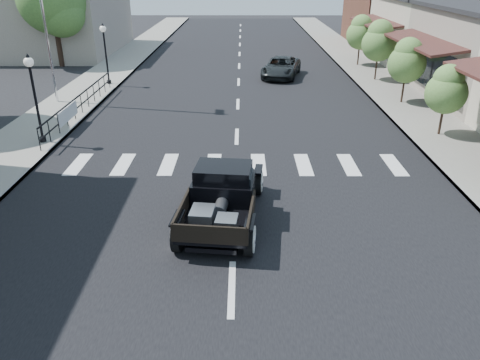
{
  "coord_description": "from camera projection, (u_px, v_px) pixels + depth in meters",
  "views": [
    {
      "loc": [
        0.22,
        -11.29,
        6.42
      ],
      "look_at": [
        0.16,
        0.54,
        1.0
      ],
      "focal_mm": 35.0,
      "sensor_mm": 36.0,
      "label": 1
    }
  ],
  "objects": [
    {
      "name": "lamp_post_c",
      "position": [
        106.0,
        54.0,
        26.75
      ],
      "size": [
        0.36,
        0.36,
        3.38
      ],
      "primitive_type": null,
      "color": "black",
      "rests_on": "sidewalk_left"
    },
    {
      "name": "small_tree_b",
      "position": [
        445.0,
        101.0,
        18.63
      ],
      "size": [
        1.64,
        1.64,
        2.73
      ],
      "primitive_type": null,
      "color": "#4D7535",
      "rests_on": "sidewalk_right"
    },
    {
      "name": "lamp_post_b",
      "position": [
        36.0,
        99.0,
        17.66
      ],
      "size": [
        0.36,
        0.36,
        3.38
      ],
      "primitive_type": null,
      "color": "black",
      "rests_on": "sidewalk_left"
    },
    {
      "name": "low_building_left",
      "position": [
        53.0,
        20.0,
        37.42
      ],
      "size": [
        10.0,
        12.0,
        5.0
      ],
      "primitive_type": "cube",
      "color": "#ACA090",
      "rests_on": "ground"
    },
    {
      "name": "big_tree_far",
      "position": [
        54.0,
        16.0,
        31.6
      ],
      "size": [
        4.58,
        4.58,
        6.72
      ],
      "primitive_type": null,
      "color": "#416B2E",
      "rests_on": "ground"
    },
    {
      "name": "small_tree_e",
      "position": [
        360.0,
        41.0,
        32.07
      ],
      "size": [
        1.93,
        1.93,
        3.21
      ],
      "primitive_type": null,
      "color": "#4D7535",
      "rests_on": "sidewalk_right"
    },
    {
      "name": "small_tree_c",
      "position": [
        406.0,
        72.0,
        23.09
      ],
      "size": [
        1.84,
        1.84,
        3.06
      ],
      "primitive_type": null,
      "color": "#4D7535",
      "rests_on": "sidewalk_right"
    },
    {
      "name": "sidewalk_right",
      "position": [
        388.0,
        89.0,
        26.51
      ],
      "size": [
        3.0,
        80.0,
        0.15
      ],
      "primitive_type": "cube",
      "color": "gray",
      "rests_on": "ground"
    },
    {
      "name": "hotrod_pickup",
      "position": [
        223.0,
        195.0,
        12.64
      ],
      "size": [
        2.62,
        4.8,
        1.59
      ],
      "primitive_type": null,
      "rotation": [
        0.0,
        0.0,
        -0.11
      ],
      "color": "black",
      "rests_on": "ground"
    },
    {
      "name": "ground",
      "position": [
        234.0,
        221.0,
        12.94
      ],
      "size": [
        120.0,
        120.0,
        0.0
      ],
      "primitive_type": "plane",
      "color": "black",
      "rests_on": "ground"
    },
    {
      "name": "banner",
      "position": [
        69.0,
        119.0,
        20.05
      ],
      "size": [
        0.04,
        2.2,
        0.6
      ],
      "primitive_type": null,
      "color": "silver",
      "rests_on": "sidewalk_left"
    },
    {
      "name": "sidewalk_left",
      "position": [
        89.0,
        89.0,
        26.58
      ],
      "size": [
        3.0,
        80.0,
        0.15
      ],
      "primitive_type": "cube",
      "color": "gray",
      "rests_on": "ground"
    },
    {
      "name": "road",
      "position": [
        238.0,
        90.0,
        26.57
      ],
      "size": [
        14.0,
        80.0,
        0.02
      ],
      "primitive_type": "cube",
      "color": "black",
      "rests_on": "ground"
    },
    {
      "name": "small_tree_d",
      "position": [
        378.0,
        51.0,
        27.77
      ],
      "size": [
        2.02,
        2.02,
        3.36
      ],
      "primitive_type": null,
      "color": "#4D7535",
      "rests_on": "sidewalk_right"
    },
    {
      "name": "railing",
      "position": [
        81.0,
        102.0,
        21.79
      ],
      "size": [
        0.08,
        10.0,
        1.0
      ],
      "primitive_type": null,
      "color": "black",
      "rests_on": "sidewalk_left"
    },
    {
      "name": "second_car",
      "position": [
        281.0,
        68.0,
        29.46
      ],
      "size": [
        3.0,
        4.74,
        1.22
      ],
      "primitive_type": "imported",
      "rotation": [
        0.0,
        0.0,
        -0.24
      ],
      "color": "black",
      "rests_on": "ground"
    },
    {
      "name": "far_building_right",
      "position": [
        418.0,
        3.0,
        40.51
      ],
      "size": [
        11.0,
        10.0,
        7.0
      ],
      "primitive_type": "cube",
      "color": "brown",
      "rests_on": "ground"
    },
    {
      "name": "road_markings",
      "position": [
        238.0,
        116.0,
        22.03
      ],
      "size": [
        12.0,
        60.0,
        0.06
      ],
      "primitive_type": null,
      "color": "silver",
      "rests_on": "ground"
    },
    {
      "name": "storefront_far",
      "position": [
        458.0,
        33.0,
        31.94
      ],
      "size": [
        10.0,
        9.0,
        4.5
      ],
      "primitive_type": "cube",
      "color": "#B5AB99",
      "rests_on": "ground"
    }
  ]
}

